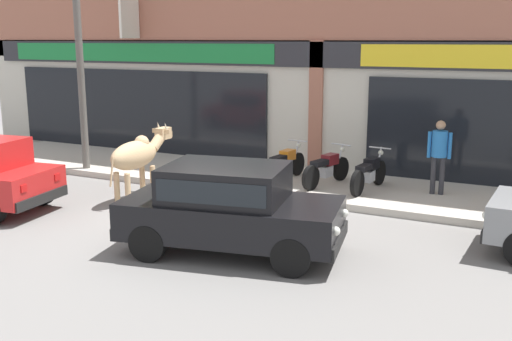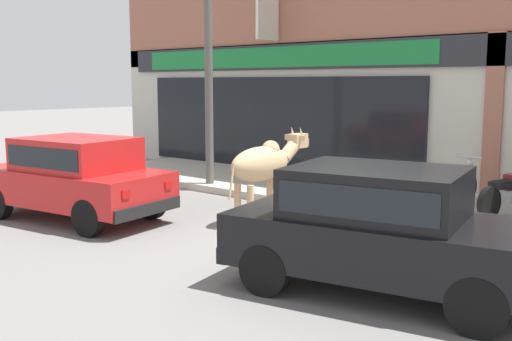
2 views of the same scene
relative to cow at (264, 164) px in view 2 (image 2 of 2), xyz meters
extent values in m
plane|color=slate|center=(2.44, -0.97, -1.01)|extent=(90.00, 90.00, 0.00)
cube|color=#B7AFA3|center=(2.44, 2.74, -0.93)|extent=(19.00, 3.02, 0.15)
cube|color=beige|center=(2.44, 4.52, 0.69)|extent=(23.00, 0.55, 3.40)
cube|color=#28282D|center=(2.44, 4.21, 2.04)|extent=(22.08, 0.08, 0.64)
cube|color=black|center=(-3.31, 4.20, 0.34)|extent=(8.74, 0.10, 2.40)
cube|color=#197A38|center=(-3.31, 4.18, 2.04)|extent=(9.20, 0.05, 0.52)
cube|color=#9E604C|center=(2.44, 4.23, 0.69)|extent=(0.36, 0.12, 3.40)
cube|color=silver|center=(-3.05, 3.80, 2.99)|extent=(0.08, 0.80, 1.10)
ellipsoid|color=tan|center=(0.00, -0.10, 0.01)|extent=(0.52, 1.40, 0.60)
sphere|color=tan|center=(0.00, 0.18, 0.24)|extent=(0.32, 0.32, 0.32)
cylinder|color=tan|center=(-0.14, 0.33, -0.65)|extent=(0.12, 0.12, 0.72)
cylinder|color=tan|center=(0.14, 0.33, -0.65)|extent=(0.12, 0.12, 0.72)
cylinder|color=tan|center=(-0.14, -0.53, -0.65)|extent=(0.12, 0.12, 0.72)
cylinder|color=tan|center=(0.14, -0.53, -0.65)|extent=(0.12, 0.12, 0.72)
cylinder|color=tan|center=(0.00, 0.72, 0.16)|extent=(0.24, 0.47, 0.43)
cube|color=tan|center=(0.00, 0.98, 0.33)|extent=(0.22, 0.36, 0.26)
cube|color=#957A57|center=(0.00, 1.16, 0.29)|extent=(0.16, 0.14, 0.14)
cone|color=beige|center=(-0.10, 0.94, 0.51)|extent=(0.06, 0.11, 0.19)
cone|color=beige|center=(0.10, 0.94, 0.51)|extent=(0.06, 0.11, 0.19)
cube|color=tan|center=(-0.16, 0.90, 0.39)|extent=(0.14, 0.04, 0.10)
cube|color=tan|center=(0.16, 0.90, 0.39)|extent=(0.14, 0.04, 0.10)
cylinder|color=tan|center=(0.00, -0.84, -0.21)|extent=(0.04, 0.16, 0.60)
cylinder|color=black|center=(4.38, -1.01, -0.71)|extent=(0.62, 0.29, 0.60)
cylinder|color=black|center=(4.65, -2.43, -0.71)|extent=(0.62, 0.29, 0.60)
cylinder|color=black|center=(2.12, -1.45, -0.71)|extent=(0.62, 0.29, 0.60)
cylinder|color=black|center=(2.39, -2.86, -0.71)|extent=(0.62, 0.29, 0.60)
cube|color=black|center=(3.38, -1.94, -0.41)|extent=(3.74, 2.24, 0.60)
cube|color=black|center=(3.29, -1.96, 0.17)|extent=(2.14, 1.78, 0.56)
cube|color=black|center=(3.29, -1.96, 0.17)|extent=(1.99, 1.77, 0.35)
cube|color=black|center=(1.69, -2.27, -0.63)|extent=(0.41, 1.51, 0.20)
cube|color=red|center=(1.57, -1.79, -0.31)|extent=(0.06, 0.16, 0.14)
cube|color=red|center=(1.76, -2.76, -0.31)|extent=(0.06, 0.16, 0.14)
cylinder|color=black|center=(-3.88, -1.54, -0.71)|extent=(0.62, 0.26, 0.60)
cylinder|color=black|center=(-1.41, -2.65, -0.71)|extent=(0.62, 0.26, 0.60)
cylinder|color=black|center=(-1.60, -1.22, -0.71)|extent=(0.62, 0.26, 0.60)
cube|color=red|center=(-2.64, -2.09, -0.41)|extent=(3.69, 2.07, 0.60)
cube|color=red|center=(-2.54, -2.08, 0.17)|extent=(2.08, 1.69, 0.56)
cube|color=black|center=(-2.54, -2.08, 0.17)|extent=(1.93, 1.69, 0.35)
cube|color=black|center=(-4.36, -2.33, -0.63)|extent=(0.33, 1.52, 0.20)
cube|color=black|center=(-0.93, -1.85, -0.63)|extent=(0.33, 1.52, 0.20)
sphere|color=silver|center=(-4.45, -1.86, -0.33)|extent=(0.14, 0.14, 0.14)
cube|color=red|center=(-0.84, -2.34, -0.31)|extent=(0.05, 0.16, 0.14)
cube|color=red|center=(-0.97, -1.36, -0.31)|extent=(0.05, 0.16, 0.14)
cylinder|color=black|center=(2.36, 3.23, -0.57)|extent=(0.16, 0.57, 0.56)
cylinder|color=black|center=(2.23, 1.99, -0.57)|extent=(0.16, 0.57, 0.56)
cube|color=#B2B5BA|center=(2.29, 2.59, -0.53)|extent=(0.23, 0.34, 0.24)
cube|color=orange|center=(2.31, 2.75, -0.27)|extent=(0.28, 0.42, 0.24)
cube|color=black|center=(2.26, 2.35, -0.29)|extent=(0.27, 0.54, 0.12)
cylinder|color=#B2B5BA|center=(2.35, 3.17, -0.27)|extent=(0.07, 0.27, 0.59)
cylinder|color=#B2B5BA|center=(2.36, 3.21, 0.01)|extent=(0.52, 0.09, 0.03)
sphere|color=silver|center=(2.36, 3.27, -0.11)|extent=(0.12, 0.12, 0.12)
cylinder|color=#B2B5BA|center=(2.14, 2.24, -0.61)|extent=(0.11, 0.48, 0.06)
cylinder|color=black|center=(3.22, 1.96, -0.57)|extent=(0.22, 0.57, 0.56)
cube|color=#B2B5BA|center=(3.35, 2.55, -0.53)|extent=(0.27, 0.36, 0.24)
cube|color=black|center=(3.30, 2.32, -0.29)|extent=(0.33, 0.56, 0.12)
cylinder|color=#B2B5BA|center=(3.16, 2.23, -0.61)|extent=(0.17, 0.48, 0.06)
cylinder|color=#595651|center=(-2.85, 1.53, 1.70)|extent=(0.18, 0.18, 5.10)
camera|label=1|loc=(7.92, -10.06, 2.42)|focal=42.00mm
camera|label=2|loc=(6.58, -7.93, 1.41)|focal=42.00mm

